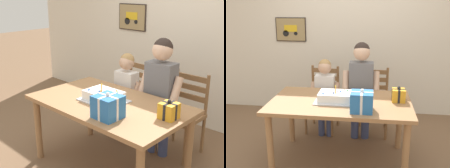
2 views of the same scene
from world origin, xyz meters
TOP-DOWN VIEW (x-y plane):
  - ground_plane at (0.00, 0.00)m, footprint 20.00×20.00m
  - back_wall at (-0.00, 1.62)m, footprint 6.40×0.11m
  - dining_table at (0.00, 0.00)m, footprint 1.56×0.91m
  - birthday_cake at (-0.06, -0.01)m, footprint 0.44×0.34m
  - gift_box_red_large at (0.25, -0.27)m, footprint 0.23×0.22m
  - gift_box_beside_cake at (0.64, 0.08)m, footprint 0.15×0.15m
  - chair_left at (-0.36, 0.81)m, footprint 0.45×0.45m
  - chair_right at (0.36, 0.81)m, footprint 0.43×0.43m
  - child_older at (0.20, 0.59)m, footprint 0.48×0.28m
  - child_younger at (-0.28, 0.59)m, footprint 0.39×0.22m

SIDE VIEW (x-z plane):
  - ground_plane at x=0.00m, z-range 0.00..0.00m
  - chair_left at x=-0.36m, z-range 0.01..0.93m
  - chair_right at x=0.36m, z-range 0.01..0.93m
  - dining_table at x=0.00m, z-range 0.28..1.02m
  - child_younger at x=-0.28m, z-range 0.12..1.21m
  - birthday_cake at x=-0.06m, z-range 0.69..0.88m
  - child_older at x=0.20m, z-range 0.14..1.46m
  - gift_box_beside_cake at x=0.64m, z-range 0.72..0.90m
  - gift_box_red_large at x=0.25m, z-range 0.72..0.96m
  - back_wall at x=0.00m, z-range 0.00..2.60m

